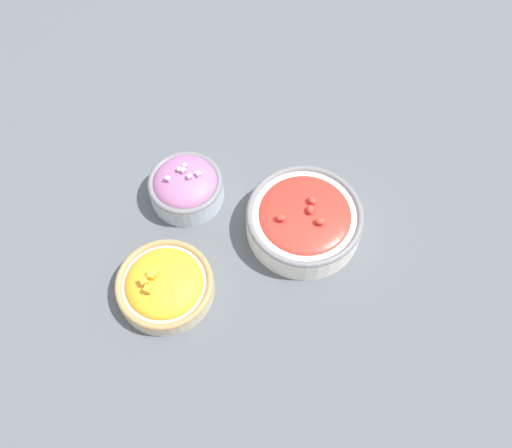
{
  "coord_description": "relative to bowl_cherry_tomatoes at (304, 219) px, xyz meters",
  "views": [
    {
      "loc": [
        -0.01,
        0.51,
        0.94
      ],
      "look_at": [
        0.0,
        0.0,
        0.03
      ],
      "focal_mm": 40.0,
      "sensor_mm": 36.0,
      "label": 1
    }
  ],
  "objects": [
    {
      "name": "bowl_red_onion",
      "position": [
        0.22,
        -0.07,
        0.0
      ],
      "size": [
        0.14,
        0.14,
        0.08
      ],
      "color": "#B2C1CC",
      "rests_on": "ground_plane"
    },
    {
      "name": "bowl_squash",
      "position": [
        0.25,
        0.13,
        -0.01
      ],
      "size": [
        0.17,
        0.17,
        0.07
      ],
      "color": "beige",
      "rests_on": "ground_plane"
    },
    {
      "name": "ground_plane",
      "position": [
        0.09,
        0.01,
        -0.04
      ],
      "size": [
        3.0,
        3.0,
        0.0
      ],
      "primitive_type": "plane",
      "color": "#4C5156"
    },
    {
      "name": "bowl_cherry_tomatoes",
      "position": [
        0.0,
        0.0,
        0.0
      ],
      "size": [
        0.21,
        0.21,
        0.08
      ],
      "color": "silver",
      "rests_on": "ground_plane"
    }
  ]
}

